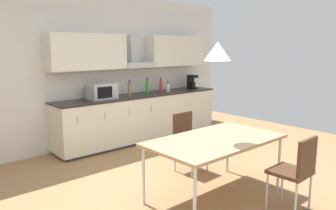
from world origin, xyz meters
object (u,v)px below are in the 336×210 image
(bottle_brown, at_px, (129,89))
(chair_far_right, at_px, (187,136))
(coffee_maker, at_px, (192,82))
(microwave, at_px, (102,91))
(bottle_white, at_px, (168,87))
(chair_near_right, at_px, (297,167))
(bottle_green, at_px, (147,86))
(pendant_lamp, at_px, (218,51))
(dining_table, at_px, (215,142))
(bottle_red, at_px, (161,86))

(bottle_brown, relative_size, chair_far_right, 0.35)
(coffee_maker, xyz_separation_m, chair_far_right, (-1.92, -1.81, -0.53))
(microwave, distance_m, chair_far_right, 1.90)
(bottle_white, relative_size, chair_near_right, 0.25)
(coffee_maker, height_order, bottle_green, bottle_green)
(chair_near_right, relative_size, pendant_lamp, 2.72)
(bottle_white, height_order, bottle_brown, bottle_brown)
(bottle_brown, xyz_separation_m, dining_table, (-0.55, -2.58, -0.34))
(chair_far_right, xyz_separation_m, chair_near_right, (0.01, -1.71, 0.00))
(chair_near_right, bearing_deg, chair_far_right, 90.18)
(bottle_green, distance_m, bottle_brown, 0.53)
(chair_far_right, relative_size, pendant_lamp, 2.72)
(bottle_red, xyz_separation_m, dining_table, (-1.41, -2.70, -0.33))
(bottle_white, distance_m, dining_table, 3.03)
(microwave, relative_size, bottle_red, 1.71)
(bottle_green, distance_m, chair_far_right, 2.03)
(coffee_maker, distance_m, bottle_white, 0.77)
(bottle_white, distance_m, bottle_brown, 0.98)
(microwave, bearing_deg, bottle_white, -1.63)
(microwave, xyz_separation_m, dining_table, (0.01, -2.64, -0.35))
(dining_table, bearing_deg, bottle_red, 62.38)
(microwave, bearing_deg, chair_near_right, -83.71)
(bottle_green, relative_size, dining_table, 0.19)
(pendant_lamp, bearing_deg, chair_far_right, 66.42)
(microwave, relative_size, chair_near_right, 0.55)
(microwave, relative_size, bottle_green, 1.52)
(bottle_brown, distance_m, chair_near_right, 3.48)
(coffee_maker, xyz_separation_m, bottle_red, (-0.88, 0.03, -0.03))
(bottle_red, relative_size, dining_table, 0.17)
(coffee_maker, distance_m, chair_far_right, 2.69)
(microwave, height_order, coffee_maker, coffee_maker)
(bottle_green, relative_size, chair_near_right, 0.36)
(bottle_red, bearing_deg, microwave, -177.57)
(chair_far_right, height_order, chair_near_right, same)
(bottle_green, bearing_deg, chair_near_right, -100.87)
(pendant_lamp, bearing_deg, coffee_maker, 49.33)
(microwave, distance_m, chair_near_right, 3.56)
(bottle_red, height_order, chair_far_right, bottle_red)
(coffee_maker, xyz_separation_m, dining_table, (-2.29, -2.67, -0.36))
(bottle_white, bearing_deg, microwave, 178.37)
(chair_far_right, bearing_deg, bottle_green, 69.55)
(bottle_white, bearing_deg, bottle_green, 167.84)
(coffee_maker, xyz_separation_m, bottle_white, (-0.77, -0.07, -0.06))
(bottle_green, bearing_deg, bottle_brown, -167.51)
(bottle_white, relative_size, chair_far_right, 0.25)
(bottle_red, relative_size, chair_far_right, 0.32)
(coffee_maker, bearing_deg, pendant_lamp, -130.67)
(bottle_red, height_order, chair_near_right, bottle_red)
(pendant_lamp, bearing_deg, microwave, 90.17)
(chair_near_right, bearing_deg, bottle_red, 73.75)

